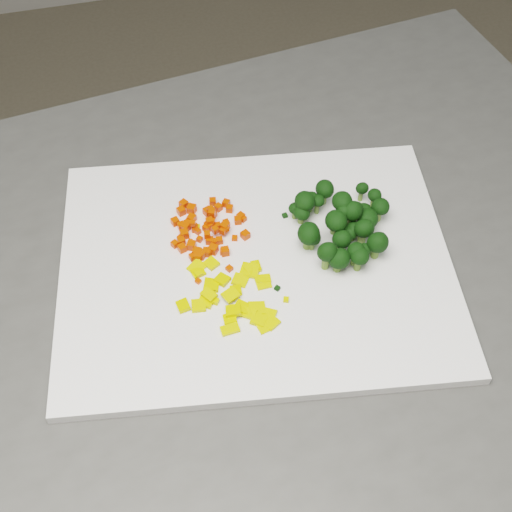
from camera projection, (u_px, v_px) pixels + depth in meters
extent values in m
plane|color=#6F634F|center=(379.00, 456.00, 1.60)|extent=(4.00, 4.00, 0.00)
cube|color=#444442|center=(237.00, 445.00, 1.15)|extent=(1.12, 0.86, 0.90)
cube|color=white|center=(256.00, 265.00, 0.80)|extent=(0.48, 0.40, 0.01)
cube|color=red|center=(210.00, 225.00, 0.82)|extent=(0.01, 0.01, 0.01)
cube|color=red|center=(192.00, 219.00, 0.83)|extent=(0.01, 0.01, 0.01)
cube|color=red|center=(245.00, 235.00, 0.81)|extent=(0.01, 0.01, 0.01)
cube|color=red|center=(213.00, 249.00, 0.80)|extent=(0.01, 0.01, 0.01)
cube|color=red|center=(191.00, 245.00, 0.80)|extent=(0.01, 0.01, 0.01)
cube|color=red|center=(194.00, 210.00, 0.84)|extent=(0.01, 0.01, 0.01)
cube|color=red|center=(214.00, 215.00, 0.83)|extent=(0.01, 0.01, 0.01)
cube|color=red|center=(208.00, 251.00, 0.80)|extent=(0.01, 0.01, 0.01)
cube|color=red|center=(226.00, 229.00, 0.81)|extent=(0.01, 0.01, 0.01)
cube|color=red|center=(219.00, 240.00, 0.81)|extent=(0.01, 0.01, 0.01)
cube|color=red|center=(195.00, 229.00, 0.82)|extent=(0.01, 0.01, 0.01)
cube|color=red|center=(201.00, 254.00, 0.79)|extent=(0.01, 0.01, 0.01)
cube|color=red|center=(223.00, 252.00, 0.80)|extent=(0.01, 0.01, 0.01)
cube|color=red|center=(226.00, 223.00, 0.82)|extent=(0.01, 0.01, 0.01)
cube|color=red|center=(214.00, 242.00, 0.81)|extent=(0.01, 0.01, 0.01)
cube|color=red|center=(213.00, 226.00, 0.82)|extent=(0.01, 0.01, 0.01)
cube|color=red|center=(175.00, 222.00, 0.82)|extent=(0.01, 0.01, 0.01)
cube|color=red|center=(208.00, 212.00, 0.83)|extent=(0.01, 0.01, 0.01)
cube|color=red|center=(181.00, 238.00, 0.81)|extent=(0.01, 0.01, 0.01)
cube|color=red|center=(243.00, 219.00, 0.83)|extent=(0.01, 0.01, 0.01)
cube|color=red|center=(181.00, 211.00, 0.83)|extent=(0.01, 0.01, 0.01)
cube|color=red|center=(207.00, 235.00, 0.80)|extent=(0.01, 0.01, 0.01)
cube|color=red|center=(213.00, 202.00, 0.84)|extent=(0.01, 0.01, 0.01)
cube|color=red|center=(218.00, 207.00, 0.84)|extent=(0.01, 0.01, 0.01)
cube|color=red|center=(198.00, 256.00, 0.79)|extent=(0.01, 0.01, 0.01)
cube|color=red|center=(195.00, 253.00, 0.80)|extent=(0.01, 0.01, 0.01)
cube|color=red|center=(175.00, 244.00, 0.80)|extent=(0.01, 0.01, 0.01)
cube|color=red|center=(226.00, 203.00, 0.84)|extent=(0.01, 0.01, 0.01)
cube|color=red|center=(181.00, 241.00, 0.81)|extent=(0.01, 0.01, 0.01)
cube|color=red|center=(185.00, 227.00, 0.82)|extent=(0.01, 0.01, 0.01)
cube|color=red|center=(184.00, 204.00, 0.84)|extent=(0.01, 0.01, 0.01)
cube|color=red|center=(197.00, 252.00, 0.79)|extent=(0.01, 0.01, 0.01)
cube|color=red|center=(212.00, 213.00, 0.82)|extent=(0.01, 0.01, 0.01)
cube|color=red|center=(218.00, 226.00, 0.82)|extent=(0.01, 0.01, 0.01)
cube|color=red|center=(238.00, 220.00, 0.82)|extent=(0.01, 0.01, 0.01)
cube|color=red|center=(184.00, 234.00, 0.81)|extent=(0.01, 0.01, 0.01)
cube|color=red|center=(225.00, 226.00, 0.81)|extent=(0.01, 0.01, 0.01)
cube|color=red|center=(200.00, 239.00, 0.81)|extent=(0.01, 0.01, 0.01)
cube|color=red|center=(230.00, 209.00, 0.84)|extent=(0.01, 0.01, 0.01)
cube|color=red|center=(192.00, 209.00, 0.84)|extent=(0.01, 0.01, 0.01)
cube|color=red|center=(207.00, 228.00, 0.82)|extent=(0.01, 0.01, 0.01)
cube|color=red|center=(209.00, 221.00, 0.82)|extent=(0.01, 0.01, 0.01)
cube|color=red|center=(241.00, 216.00, 0.83)|extent=(0.01, 0.01, 0.01)
cube|color=red|center=(211.00, 210.00, 0.83)|extent=(0.01, 0.01, 0.01)
cube|color=red|center=(193.00, 223.00, 0.81)|extent=(0.01, 0.01, 0.01)
cube|color=red|center=(215.00, 230.00, 0.81)|extent=(0.01, 0.01, 0.01)
cube|color=red|center=(182.00, 248.00, 0.80)|extent=(0.01, 0.01, 0.01)
cube|color=red|center=(181.00, 226.00, 0.82)|extent=(0.01, 0.01, 0.01)
cube|color=red|center=(212.00, 222.00, 0.82)|extent=(0.01, 0.01, 0.01)
cube|color=red|center=(213.00, 249.00, 0.80)|extent=(0.01, 0.01, 0.01)
cube|color=red|center=(193.00, 257.00, 0.79)|extent=(0.01, 0.01, 0.01)
cube|color=red|center=(188.00, 222.00, 0.82)|extent=(0.01, 0.01, 0.01)
cube|color=red|center=(223.00, 231.00, 0.81)|extent=(0.01, 0.01, 0.01)
cube|color=red|center=(209.00, 241.00, 0.81)|extent=(0.01, 0.01, 0.01)
cube|color=red|center=(224.00, 225.00, 0.81)|extent=(0.01, 0.01, 0.01)
cube|color=red|center=(198.00, 231.00, 0.82)|extent=(0.01, 0.01, 0.01)
cube|color=red|center=(210.00, 252.00, 0.80)|extent=(0.01, 0.01, 0.01)
cube|color=red|center=(225.00, 251.00, 0.80)|extent=(0.01, 0.01, 0.01)
cube|color=red|center=(207.00, 252.00, 0.80)|extent=(0.01, 0.01, 0.01)
cube|color=#D7C00B|center=(249.00, 313.00, 0.75)|extent=(0.02, 0.02, 0.01)
cube|color=#D7C00B|center=(199.00, 306.00, 0.75)|extent=(0.02, 0.02, 0.01)
cube|color=#D7C00B|center=(231.00, 295.00, 0.76)|extent=(0.02, 0.02, 0.00)
cube|color=#D7C00B|center=(230.00, 329.00, 0.73)|extent=(0.02, 0.01, 0.01)
cube|color=#D7C00B|center=(208.00, 303.00, 0.75)|extent=(0.02, 0.02, 0.01)
cube|color=#D7C00B|center=(252.00, 271.00, 0.78)|extent=(0.02, 0.02, 0.01)
cube|color=#D7C00B|center=(198.00, 272.00, 0.78)|extent=(0.02, 0.02, 0.00)
cube|color=#D7C00B|center=(209.00, 295.00, 0.76)|extent=(0.02, 0.02, 0.01)
cube|color=#D7C00B|center=(247.00, 270.00, 0.78)|extent=(0.02, 0.02, 0.01)
cube|color=#D7C00B|center=(233.00, 311.00, 0.74)|extent=(0.02, 0.02, 0.01)
cube|color=#D7C00B|center=(253.00, 269.00, 0.78)|extent=(0.02, 0.02, 0.01)
cube|color=#D7C00B|center=(263.00, 279.00, 0.77)|extent=(0.02, 0.01, 0.00)
cube|color=#D7C00B|center=(259.00, 320.00, 0.74)|extent=(0.02, 0.02, 0.01)
cube|color=#D7C00B|center=(197.00, 267.00, 0.79)|extent=(0.02, 0.02, 0.01)
cube|color=#D7C00B|center=(236.00, 290.00, 0.76)|extent=(0.01, 0.01, 0.01)
cube|color=#D7C00B|center=(222.00, 280.00, 0.77)|extent=(0.02, 0.02, 0.01)
cube|color=#D7C00B|center=(211.00, 285.00, 0.77)|extent=(0.02, 0.02, 0.01)
cube|color=#D7C00B|center=(262.00, 327.00, 0.74)|extent=(0.01, 0.02, 0.00)
cube|color=#D7C00B|center=(242.00, 308.00, 0.75)|extent=(0.02, 0.02, 0.01)
cube|color=#D7C00B|center=(257.00, 308.00, 0.75)|extent=(0.02, 0.02, 0.01)
cube|color=#D7C00B|center=(269.00, 314.00, 0.75)|extent=(0.02, 0.02, 0.01)
cube|color=#D7C00B|center=(240.00, 280.00, 0.77)|extent=(0.02, 0.02, 0.01)
cube|color=#D7C00B|center=(230.00, 319.00, 0.74)|extent=(0.01, 0.01, 0.01)
cube|color=#D7C00B|center=(211.00, 264.00, 0.79)|extent=(0.02, 0.02, 0.00)
cube|color=#D7C00B|center=(256.00, 266.00, 0.79)|extent=(0.01, 0.02, 0.01)
cube|color=#D7C00B|center=(183.00, 306.00, 0.75)|extent=(0.02, 0.02, 0.01)
cube|color=#D7C00B|center=(263.00, 283.00, 0.77)|extent=(0.02, 0.02, 0.00)
cube|color=#D7C00B|center=(205.00, 300.00, 0.76)|extent=(0.02, 0.02, 0.01)
cube|color=#D7C00B|center=(270.00, 322.00, 0.74)|extent=(0.02, 0.02, 0.01)
cube|color=red|center=(190.00, 241.00, 0.81)|extent=(0.01, 0.01, 0.00)
cube|color=red|center=(235.00, 238.00, 0.81)|extent=(0.01, 0.01, 0.00)
cube|color=red|center=(198.00, 281.00, 0.77)|extent=(0.01, 0.01, 0.00)
cube|color=black|center=(285.00, 215.00, 0.83)|extent=(0.01, 0.01, 0.00)
cube|color=#D7C00B|center=(215.00, 301.00, 0.76)|extent=(0.01, 0.01, 0.00)
cube|color=black|center=(277.00, 288.00, 0.77)|extent=(0.01, 0.01, 0.00)
cube|color=red|center=(315.00, 233.00, 0.82)|extent=(0.01, 0.01, 0.00)
cube|color=black|center=(339.00, 267.00, 0.79)|extent=(0.01, 0.01, 0.00)
cube|color=black|center=(310.00, 243.00, 0.81)|extent=(0.01, 0.01, 0.00)
cube|color=#D7C00B|center=(198.00, 274.00, 0.78)|extent=(0.01, 0.01, 0.01)
cube|color=#D7C00B|center=(286.00, 300.00, 0.76)|extent=(0.01, 0.01, 0.00)
cube|color=#D7C00B|center=(197.00, 227.00, 0.82)|extent=(0.01, 0.01, 0.00)
cube|color=red|center=(195.00, 226.00, 0.82)|extent=(0.01, 0.01, 0.00)
cube|color=red|center=(229.00, 268.00, 0.78)|extent=(0.01, 0.01, 0.00)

